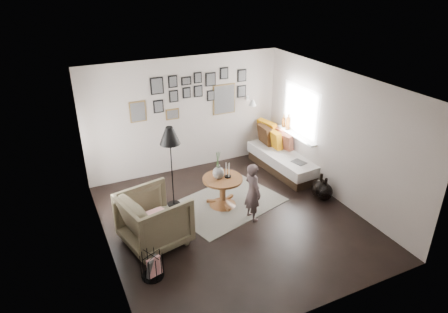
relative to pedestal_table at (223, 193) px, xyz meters
name	(u,v)px	position (x,y,z in m)	size (l,w,h in m)	color
ground	(233,220)	(-0.05, -0.56, -0.28)	(4.80, 4.80, 0.00)	black
wall_back	(185,115)	(-0.05, 1.84, 1.02)	(4.50, 4.50, 0.00)	#AB9F96
wall_front	(321,234)	(-0.05, -2.96, 1.02)	(4.50, 4.50, 0.00)	#AB9F96
wall_left	(101,186)	(-2.30, -0.56, 1.02)	(4.80, 4.80, 0.00)	#AB9F96
wall_right	(337,136)	(2.20, -0.56, 1.02)	(4.80, 4.80, 0.00)	#AB9F96
ceiling	(235,85)	(-0.05, -0.56, 2.32)	(4.80, 4.80, 0.00)	white
door_left	(92,168)	(-2.29, 0.64, 0.77)	(0.00, 2.14, 2.14)	white
window_right	(293,131)	(2.12, 0.78, 0.65)	(0.15, 1.32, 1.30)	white
gallery_wall	(197,95)	(0.24, 1.82, 1.46)	(2.74, 0.03, 1.08)	brown
wall_sconce	(252,102)	(1.50, 1.57, 1.18)	(0.18, 0.36, 0.16)	white
rug	(227,203)	(0.09, 0.01, -0.28)	(2.10, 1.47, 0.01)	#BDB8A6
pedestal_table	(223,193)	(0.00, 0.00, 0.00)	(0.78, 0.78, 0.61)	brown
vase	(218,171)	(-0.08, 0.02, 0.50)	(0.22, 0.22, 0.55)	black
candles	(228,170)	(0.11, 0.00, 0.47)	(0.13, 0.13, 0.29)	black
daybed	(283,157)	(1.95, 0.84, 0.02)	(0.98, 2.06, 0.97)	black
magazine_on_daybed	(299,162)	(1.93, 0.19, 0.17)	(0.22, 0.30, 0.02)	black
armchair	(154,219)	(-1.54, -0.56, 0.19)	(1.00, 1.03, 0.94)	brown
armchair_cushion	(155,216)	(-1.51, -0.51, 0.20)	(0.42, 0.42, 0.11)	white
floor_lamp	(170,139)	(-0.88, 0.42, 1.15)	(0.39, 0.39, 1.67)	black
magazine_basket	(152,266)	(-1.83, -1.37, -0.08)	(0.44, 0.44, 0.42)	black
demijohn_large	(320,188)	(1.92, -0.59, -0.07)	(0.36, 0.36, 0.54)	black
demijohn_small	(325,192)	(1.95, -0.71, -0.10)	(0.32, 0.32, 0.49)	black
child	(253,192)	(0.30, -0.65, 0.29)	(0.42, 0.27, 1.14)	#524142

